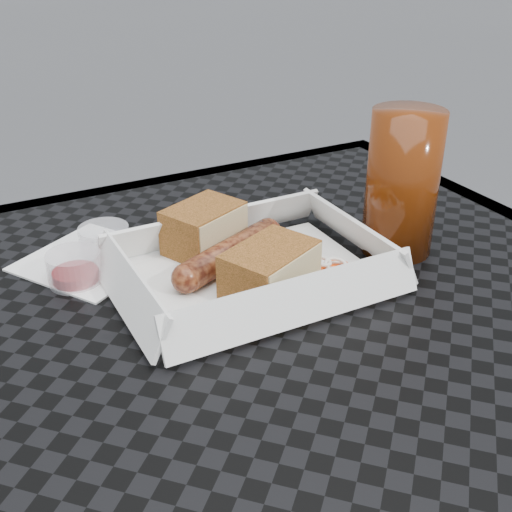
{
  "coord_description": "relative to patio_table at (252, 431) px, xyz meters",
  "views": [
    {
      "loc": [
        -0.18,
        -0.36,
        1.05
      ],
      "look_at": [
        0.06,
        0.1,
        0.78
      ],
      "focal_mm": 45.0,
      "sensor_mm": 36.0,
      "label": 1
    }
  ],
  "objects": [
    {
      "name": "condiment_cup_sauce",
      "position": [
        -0.09,
        0.18,
        0.09
      ],
      "size": [
        0.05,
        0.05,
        0.03
      ],
      "primitive_type": "cylinder",
      "color": "maroon",
      "rests_on": "patio_table"
    },
    {
      "name": "bread_far",
      "position": [
        0.06,
        0.08,
        0.1
      ],
      "size": [
        0.1,
        0.08,
        0.04
      ],
      "primitive_type": "cube",
      "rotation": [
        0.0,
        0.0,
        0.42
      ],
      "color": "brown",
      "rests_on": "food_tray"
    },
    {
      "name": "food_tray",
      "position": [
        0.06,
        0.11,
        0.08
      ],
      "size": [
        0.22,
        0.15,
        0.0
      ],
      "primitive_type": "cube",
      "color": "white",
      "rests_on": "patio_table"
    },
    {
      "name": "napkin",
      "position": [
        -0.07,
        0.21,
        0.08
      ],
      "size": [
        0.17,
        0.17,
        0.0
      ],
      "primitive_type": "cube",
      "rotation": [
        0.0,
        0.0,
        0.55
      ],
      "color": "white",
      "rests_on": "patio_table"
    },
    {
      "name": "veg_garnish",
      "position": [
        0.13,
        0.08,
        0.08
      ],
      "size": [
        0.03,
        0.03,
        0.0
      ],
      "color": "#FA490A",
      "rests_on": "food_tray"
    },
    {
      "name": "bratwurst",
      "position": [
        0.05,
        0.13,
        0.09
      ],
      "size": [
        0.14,
        0.08,
        0.03
      ],
      "rotation": [
        0.0,
        0.0,
        0.42
      ],
      "color": "brown",
      "rests_on": "food_tray"
    },
    {
      "name": "bread_near",
      "position": [
        0.04,
        0.18,
        0.1
      ],
      "size": [
        0.09,
        0.08,
        0.05
      ],
      "primitive_type": "cube",
      "rotation": [
        0.0,
        0.0,
        0.42
      ],
      "color": "brown",
      "rests_on": "food_tray"
    },
    {
      "name": "drink_glass",
      "position": [
        0.21,
        0.09,
        0.15
      ],
      "size": [
        0.07,
        0.07,
        0.14
      ],
      "primitive_type": "cylinder",
      "color": "#4E1D06",
      "rests_on": "patio_table"
    },
    {
      "name": "condiment_cup_empty",
      "position": [
        -0.05,
        0.22,
        0.09
      ],
      "size": [
        0.05,
        0.05,
        0.03
      ],
      "primitive_type": "cylinder",
      "color": "silver",
      "rests_on": "patio_table"
    },
    {
      "name": "patio_table",
      "position": [
        0.0,
        0.0,
        0.0
      ],
      "size": [
        0.8,
        0.8,
        0.74
      ],
      "color": "black",
      "rests_on": "ground"
    }
  ]
}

